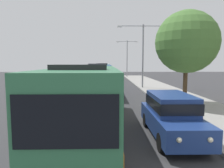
{
  "coord_description": "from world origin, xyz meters",
  "views": [
    {
      "loc": [
        -0.4,
        3.35,
        3.26
      ],
      "look_at": [
        -0.04,
        19.87,
        1.57
      ],
      "focal_mm": 32.95,
      "sensor_mm": 36.0,
      "label": 1
    }
  ],
  "objects_px": {
    "bus_rear": "(105,68)",
    "bus_second_in_line": "(99,77)",
    "streetlamp_mid": "(143,49)",
    "streetlamp_far": "(127,55)",
    "bus_middle": "(102,72)",
    "white_suv": "(171,114)",
    "roadside_tree": "(187,42)",
    "bus_fourth_in_line": "(104,70)",
    "bus_lead": "(89,95)"
  },
  "relations": [
    {
      "from": "white_suv",
      "to": "bus_lead",
      "type": "bearing_deg",
      "value": 163.89
    },
    {
      "from": "bus_lead",
      "to": "streetlamp_mid",
      "type": "relative_size",
      "value": 1.41
    },
    {
      "from": "streetlamp_mid",
      "to": "roadside_tree",
      "type": "relative_size",
      "value": 1.14
    },
    {
      "from": "bus_fourth_in_line",
      "to": "bus_rear",
      "type": "bearing_deg",
      "value": 90.0
    },
    {
      "from": "bus_fourth_in_line",
      "to": "roadside_tree",
      "type": "distance_m",
      "value": 34.45
    },
    {
      "from": "bus_lead",
      "to": "bus_fourth_in_line",
      "type": "xyz_separation_m",
      "value": [
        -0.0,
        39.14,
        -0.0
      ]
    },
    {
      "from": "bus_fourth_in_line",
      "to": "roadside_tree",
      "type": "xyz_separation_m",
      "value": [
        6.8,
        -33.62,
        3.12
      ]
    },
    {
      "from": "streetlamp_mid",
      "to": "bus_second_in_line",
      "type": "bearing_deg",
      "value": -148.98
    },
    {
      "from": "streetlamp_mid",
      "to": "streetlamp_far",
      "type": "bearing_deg",
      "value": 90.0
    },
    {
      "from": "streetlamp_mid",
      "to": "bus_middle",
      "type": "bearing_deg",
      "value": 117.09
    },
    {
      "from": "bus_lead",
      "to": "white_suv",
      "type": "height_order",
      "value": "bus_lead"
    },
    {
      "from": "bus_second_in_line",
      "to": "bus_rear",
      "type": "relative_size",
      "value": 0.99
    },
    {
      "from": "streetlamp_mid",
      "to": "roadside_tree",
      "type": "distance_m",
      "value": 10.88
    },
    {
      "from": "bus_middle",
      "to": "streetlamp_mid",
      "type": "bearing_deg",
      "value": -62.91
    },
    {
      "from": "bus_fourth_in_line",
      "to": "streetlamp_far",
      "type": "distance_m",
      "value": 6.61
    },
    {
      "from": "bus_middle",
      "to": "roadside_tree",
      "type": "relative_size",
      "value": 1.49
    },
    {
      "from": "bus_lead",
      "to": "bus_rear",
      "type": "bearing_deg",
      "value": 90.0
    },
    {
      "from": "bus_second_in_line",
      "to": "streetlamp_mid",
      "type": "distance_m",
      "value": 7.15
    },
    {
      "from": "bus_second_in_line",
      "to": "streetlamp_far",
      "type": "xyz_separation_m",
      "value": [
        5.4,
        24.4,
        3.42
      ]
    },
    {
      "from": "bus_rear",
      "to": "roadside_tree",
      "type": "bearing_deg",
      "value": -81.67
    },
    {
      "from": "bus_fourth_in_line",
      "to": "white_suv",
      "type": "distance_m",
      "value": 40.38
    },
    {
      "from": "bus_middle",
      "to": "bus_fourth_in_line",
      "type": "bearing_deg",
      "value": 90.0
    },
    {
      "from": "bus_middle",
      "to": "roadside_tree",
      "type": "xyz_separation_m",
      "value": [
        6.8,
        -21.34,
        3.12
      ]
    },
    {
      "from": "bus_second_in_line",
      "to": "bus_rear",
      "type": "bearing_deg",
      "value": 90.0
    },
    {
      "from": "bus_fourth_in_line",
      "to": "bus_rear",
      "type": "relative_size",
      "value": 0.89
    },
    {
      "from": "bus_second_in_line",
      "to": "bus_rear",
      "type": "xyz_separation_m",
      "value": [
        0.0,
        38.9,
        0.0
      ]
    },
    {
      "from": "bus_lead",
      "to": "white_suv",
      "type": "xyz_separation_m",
      "value": [
        3.7,
        -1.07,
        -0.66
      ]
    },
    {
      "from": "bus_second_in_line",
      "to": "white_suv",
      "type": "bearing_deg",
      "value": -75.33
    },
    {
      "from": "bus_lead",
      "to": "bus_middle",
      "type": "height_order",
      "value": "same"
    },
    {
      "from": "bus_lead",
      "to": "bus_middle",
      "type": "bearing_deg",
      "value": 90.0
    },
    {
      "from": "streetlamp_far",
      "to": "roadside_tree",
      "type": "distance_m",
      "value": 31.97
    },
    {
      "from": "white_suv",
      "to": "bus_middle",
      "type": "bearing_deg",
      "value": 97.54
    },
    {
      "from": "streetlamp_far",
      "to": "bus_fourth_in_line",
      "type": "bearing_deg",
      "value": 162.69
    },
    {
      "from": "bus_middle",
      "to": "white_suv",
      "type": "xyz_separation_m",
      "value": [
        3.7,
        -27.92,
        -0.66
      ]
    },
    {
      "from": "bus_lead",
      "to": "bus_second_in_line",
      "type": "distance_m",
      "value": 13.05
    },
    {
      "from": "bus_middle",
      "to": "white_suv",
      "type": "relative_size",
      "value": 2.1
    },
    {
      "from": "bus_lead",
      "to": "streetlamp_mid",
      "type": "distance_m",
      "value": 17.5
    },
    {
      "from": "bus_second_in_line",
      "to": "bus_middle",
      "type": "height_order",
      "value": "same"
    },
    {
      "from": "white_suv",
      "to": "streetlamp_far",
      "type": "relative_size",
      "value": 0.61
    },
    {
      "from": "bus_rear",
      "to": "white_suv",
      "type": "relative_size",
      "value": 2.42
    },
    {
      "from": "bus_middle",
      "to": "streetlamp_mid",
      "type": "height_order",
      "value": "streetlamp_mid"
    },
    {
      "from": "streetlamp_far",
      "to": "bus_second_in_line",
      "type": "bearing_deg",
      "value": -102.47
    },
    {
      "from": "bus_fourth_in_line",
      "to": "bus_rear",
      "type": "xyz_separation_m",
      "value": [
        0.0,
        12.81,
        0.0
      ]
    },
    {
      "from": "white_suv",
      "to": "streetlamp_mid",
      "type": "height_order",
      "value": "streetlamp_mid"
    },
    {
      "from": "white_suv",
      "to": "streetlamp_mid",
      "type": "xyz_separation_m",
      "value": [
        1.7,
        17.37,
        4.04
      ]
    },
    {
      "from": "white_suv",
      "to": "roadside_tree",
      "type": "bearing_deg",
      "value": 64.75
    },
    {
      "from": "bus_fourth_in_line",
      "to": "bus_lead",
      "type": "bearing_deg",
      "value": -90.0
    },
    {
      "from": "streetlamp_far",
      "to": "roadside_tree",
      "type": "xyz_separation_m",
      "value": [
        1.4,
        -31.94,
        -0.3
      ]
    },
    {
      "from": "bus_rear",
      "to": "bus_second_in_line",
      "type": "bearing_deg",
      "value": -90.0
    },
    {
      "from": "streetlamp_mid",
      "to": "streetlamp_far",
      "type": "relative_size",
      "value": 0.97
    }
  ]
}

